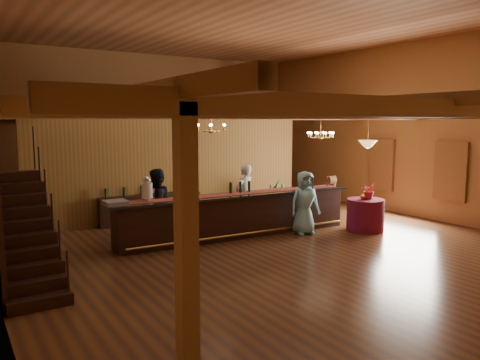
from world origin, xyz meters
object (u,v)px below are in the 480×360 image
tasting_bar (237,215)px  staff_second (156,205)px  chandelier_right (321,135)px  pendant_lamp (368,144)px  beverage_dispenser (147,189)px  guest (305,203)px  chandelier_left (211,127)px  bartender (244,196)px  round_table (365,215)px  raffle_drum (331,180)px  floor_plant (273,196)px  backbar_shelf (150,209)px

tasting_bar → staff_second: (-1.95, 0.76, 0.34)m
chandelier_right → pendant_lamp: (-0.10, -2.01, -0.21)m
beverage_dispenser → staff_second: 0.89m
guest → chandelier_left: bearing=173.7°
chandelier_left → chandelier_right: 4.24m
beverage_dispenser → chandelier_right: chandelier_right is taller
bartender → chandelier_right: bearing=160.5°
round_table → guest: size_ratio=0.60×
chandelier_right → tasting_bar: bearing=-168.9°
raffle_drum → staff_second: (-5.05, 0.96, -0.39)m
staff_second → raffle_drum: bearing=136.0°
floor_plant → raffle_drum: bearing=-79.7°
chandelier_left → staff_second: size_ratio=0.44×
pendant_lamp → floor_plant: pendant_lamp is taller
raffle_drum → pendant_lamp: (0.25, -1.13, 1.10)m
chandelier_left → guest: bearing=-18.3°
backbar_shelf → floor_plant: (3.99, -0.75, 0.15)m
beverage_dispenser → raffle_drum: bearing=-3.9°
staff_second → bartender: bearing=148.2°
chandelier_left → chandelier_right: bearing=8.5°
raffle_drum → backbar_shelf: (-4.40, 3.02, -0.88)m
chandelier_left → floor_plant: size_ratio=0.69×
beverage_dispenser → tasting_bar: bearing=-4.1°
tasting_bar → beverage_dispenser: (-2.41, 0.17, 0.84)m
round_table → bartender: bearing=140.3°
staff_second → pendant_lamp: bearing=125.3°
round_table → chandelier_right: (0.10, 2.01, 2.17)m
backbar_shelf → guest: 4.66m
raffle_drum → pendant_lamp: 1.59m
beverage_dispenser → staff_second: staff_second is taller
pendant_lamp → guest: 2.36m
chandelier_right → bartender: (-2.70, 0.14, -1.71)m
tasting_bar → chandelier_left: 2.41m
chandelier_left → staff_second: 2.40m
beverage_dispenser → chandelier_left: bearing=-4.1°
beverage_dispenser → round_table: size_ratio=0.59×
raffle_drum → chandelier_left: 4.15m
round_table → chandelier_right: 2.96m
chandelier_right → guest: size_ratio=0.47×
bartender → staff_second: 2.70m
raffle_drum → beverage_dispenser: bearing=176.1°
chandelier_right → backbar_shelf: bearing=155.7°
beverage_dispenser → floor_plant: (5.09, 1.89, -0.84)m
guest → tasting_bar: bearing=168.0°
chandelier_left → raffle_drum: bearing=-3.8°
backbar_shelf → chandelier_right: (4.75, -2.14, 2.18)m
raffle_drum → chandelier_right: size_ratio=0.42×
chandelier_right → guest: chandelier_right is taller
raffle_drum → staff_second: size_ratio=0.19×
raffle_drum → floor_plant: size_ratio=0.29×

